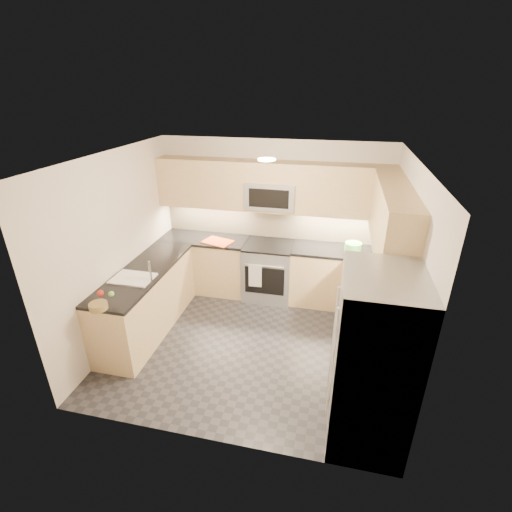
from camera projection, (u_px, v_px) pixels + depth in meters
name	position (u px, v px, depth m)	size (l,w,h in m)	color
floor	(250.00, 342.00, 5.12)	(3.60, 3.20, 0.00)	#232328
ceiling	(249.00, 158.00, 4.06)	(3.60, 3.20, 0.02)	beige
wall_back	(273.00, 219.00, 6.00)	(3.60, 0.02, 2.50)	beige
wall_front	(206.00, 339.00, 3.18)	(3.60, 0.02, 2.50)	beige
wall_left	(119.00, 247.00, 4.95)	(0.02, 3.20, 2.50)	beige
wall_right	(403.00, 275.00, 4.23)	(0.02, 3.20, 2.50)	beige
base_cab_back_left	(206.00, 264.00, 6.30)	(1.42, 0.60, 0.90)	tan
base_cab_back_right	(336.00, 278.00, 5.86)	(1.42, 0.60, 0.90)	tan
base_cab_right	(366.00, 323.00, 4.76)	(0.60, 1.70, 0.90)	tan
base_cab_peninsula	(147.00, 301.00, 5.23)	(0.60, 2.00, 0.90)	tan
countertop_back_left	(204.00, 239.00, 6.10)	(1.42, 0.63, 0.04)	black
countertop_back_right	(339.00, 251.00, 5.66)	(1.42, 0.63, 0.04)	black
countertop_right	(371.00, 291.00, 4.56)	(0.63, 1.70, 0.04)	black
countertop_peninsula	(143.00, 272.00, 5.03)	(0.63, 2.00, 0.04)	black
upper_cab_back	(272.00, 186.00, 5.61)	(3.60, 0.35, 0.75)	tan
upper_cab_right	(392.00, 219.00, 4.27)	(0.35, 1.95, 0.75)	tan
backsplash_back	(273.00, 222.00, 6.02)	(3.60, 0.01, 0.51)	tan
backsplash_right	(397.00, 263.00, 4.65)	(0.01, 2.30, 0.51)	tan
gas_range	(268.00, 271.00, 6.05)	(0.76, 0.65, 0.91)	#98999F
range_cooktop	(269.00, 245.00, 5.86)	(0.76, 0.65, 0.03)	black
oven_door_glass	(264.00, 281.00, 5.76)	(0.62, 0.02, 0.45)	black
oven_handle	(264.00, 266.00, 5.63)	(0.02, 0.02, 0.60)	#B2B5BA
microwave	(271.00, 195.00, 5.64)	(0.76, 0.40, 0.40)	#A2A5A9
microwave_door	(269.00, 199.00, 5.46)	(0.60, 0.01, 0.28)	black
refrigerator	(373.00, 362.00, 3.43)	(0.70, 0.90, 1.80)	#969A9E
fridge_handle_left	(332.00, 364.00, 3.32)	(0.02, 0.02, 1.20)	#B2B5BA
fridge_handle_right	(333.00, 340.00, 3.64)	(0.02, 0.02, 1.20)	#B2B5BA
sink_basin	(134.00, 283.00, 4.82)	(0.52, 0.38, 0.16)	white
faucet	(150.00, 271.00, 4.69)	(0.03, 0.03, 0.28)	silver
utensil_bowl	(353.00, 247.00, 5.55)	(0.25, 0.25, 0.14)	#5DB54D
cutting_board	(218.00, 242.00, 5.92)	(0.45, 0.32, 0.01)	#DB4614
fruit_basket	(98.00, 306.00, 4.14)	(0.20, 0.20, 0.07)	olive
fruit_apple	(100.00, 293.00, 4.25)	(0.08, 0.08, 0.08)	#A41D12
fruit_pear	(111.00, 294.00, 4.23)	(0.07, 0.07, 0.07)	#69A948
dish_towel_check	(255.00, 276.00, 5.71)	(0.20, 0.02, 0.38)	silver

